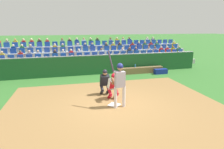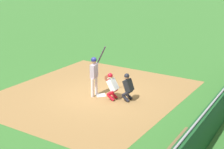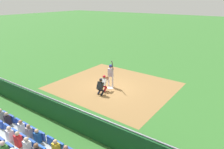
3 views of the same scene
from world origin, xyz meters
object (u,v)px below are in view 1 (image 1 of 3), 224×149
(catcher_crouching, at_px, (113,85))
(water_bottle_on_bench, at_px, (135,66))
(home_plate_marker, at_px, (114,105))
(dugout_bench, at_px, (142,70))
(batter_at_plate, at_px, (120,80))
(equipment_duffel_bag, at_px, (161,71))
(home_plate_umpire, at_px, (105,81))

(catcher_crouching, xyz_separation_m, water_bottle_on_bench, (-2.89, -4.42, -0.15))
(home_plate_marker, relative_size, dugout_bench, 0.14)
(batter_at_plate, xyz_separation_m, catcher_crouching, (0.01, -0.93, -0.47))
(catcher_crouching, relative_size, equipment_duffel_bag, 1.34)
(home_plate_marker, xyz_separation_m, catcher_crouching, (-0.14, -0.68, 0.69))
(home_plate_umpire, relative_size, dugout_bench, 0.41)
(home_plate_umpire, xyz_separation_m, water_bottle_on_bench, (-3.12, -3.73, -0.15))
(equipment_duffel_bag, bearing_deg, batter_at_plate, 46.29)
(dugout_bench, bearing_deg, water_bottle_on_bench, -10.32)
(catcher_crouching, distance_m, dugout_bench, 5.53)
(home_plate_marker, height_order, batter_at_plate, batter_at_plate)
(catcher_crouching, xyz_separation_m, equipment_duffel_bag, (-4.60, -3.78, -0.53))
(home_plate_umpire, bearing_deg, equipment_duffel_bag, -147.45)
(home_plate_marker, xyz_separation_m, dugout_bench, (-3.55, -5.01, 0.20))
(home_plate_marker, relative_size, batter_at_plate, 0.19)
(home_plate_umpire, bearing_deg, water_bottle_on_bench, -129.91)
(catcher_crouching, distance_m, home_plate_umpire, 0.73)
(batter_at_plate, height_order, home_plate_umpire, batter_at_plate)
(water_bottle_on_bench, bearing_deg, catcher_crouching, 56.86)
(batter_at_plate, height_order, catcher_crouching, batter_at_plate)
(dugout_bench, bearing_deg, home_plate_umpire, 45.02)
(home_plate_marker, height_order, catcher_crouching, catcher_crouching)
(home_plate_marker, bearing_deg, dugout_bench, -125.27)
(water_bottle_on_bench, distance_m, equipment_duffel_bag, 1.87)
(batter_at_plate, distance_m, home_plate_umpire, 1.71)
(dugout_bench, bearing_deg, catcher_crouching, 51.85)
(home_plate_umpire, bearing_deg, dugout_bench, -134.98)
(home_plate_umpire, bearing_deg, batter_at_plate, 98.35)
(batter_at_plate, relative_size, water_bottle_on_bench, 9.87)
(home_plate_marker, relative_size, equipment_duffel_bag, 0.46)
(home_plate_umpire, distance_m, dugout_bench, 5.16)
(batter_at_plate, bearing_deg, water_bottle_on_bench, -118.25)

